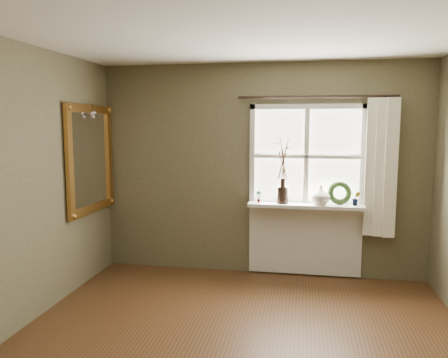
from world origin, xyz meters
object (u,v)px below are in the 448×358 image
dark_jug (283,195)px  cream_vase (321,195)px  wreath (340,195)px  gilt_mirror (91,159)px

dark_jug → cream_vase: 0.45m
cream_vase → wreath: wreath is taller
cream_vase → wreath: bearing=10.3°
dark_jug → wreath: (0.67, 0.04, 0.00)m
cream_vase → wreath: 0.22m
cream_vase → gilt_mirror: bearing=-171.0°
dark_jug → gilt_mirror: (-2.24, -0.43, 0.44)m
wreath → gilt_mirror: (-2.91, -0.47, 0.43)m
dark_jug → gilt_mirror: size_ratio=0.16×
wreath → gilt_mirror: bearing=179.8°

